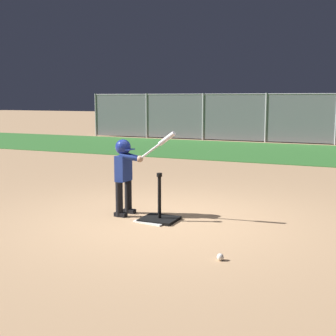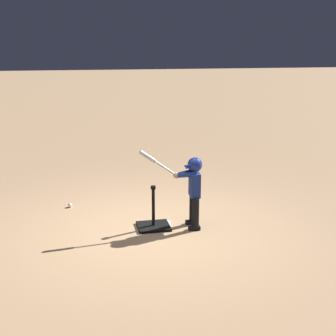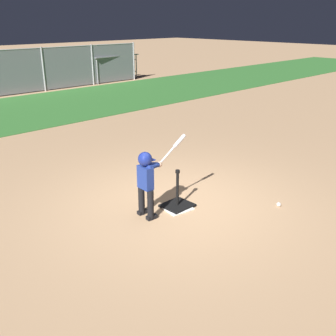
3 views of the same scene
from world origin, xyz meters
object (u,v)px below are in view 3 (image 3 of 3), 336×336
at_px(batter_child, 147,176).
at_px(bleachers_right_center, 103,67).
at_px(baseball, 279,204).
at_px(batting_tee, 177,203).

height_order(batter_child, bleachers_right_center, bleachers_right_center).
bearing_deg(baseball, batter_child, 144.93).
xyz_separation_m(batting_tee, baseball, (1.27, -1.20, -0.04)).
relative_size(batting_tee, baseball, 9.12).
relative_size(batting_tee, bleachers_right_center, 0.22).
distance_m(batter_child, bleachers_right_center, 15.88).
bearing_deg(batter_child, batting_tee, -9.36).
relative_size(baseball, bleachers_right_center, 0.02).
xyz_separation_m(batter_child, bleachers_right_center, (8.53, 13.39, -0.07)).
bearing_deg(batting_tee, baseball, -43.53).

